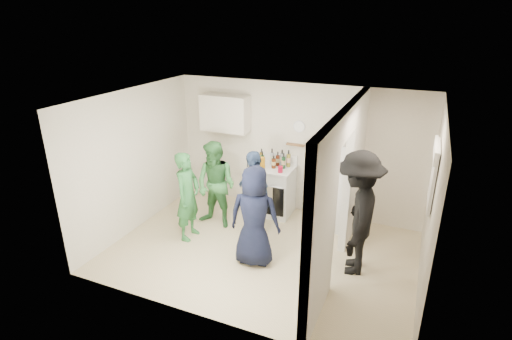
{
  "coord_description": "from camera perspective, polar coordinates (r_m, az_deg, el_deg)",
  "views": [
    {
      "loc": [
        2.13,
        -5.2,
        3.64
      ],
      "look_at": [
        -0.27,
        0.4,
        1.25
      ],
      "focal_mm": 28.0,
      "sensor_mm": 36.0,
      "label": 1
    }
  ],
  "objects": [
    {
      "name": "person_navy",
      "position": [
        6.04,
        -0.23,
        -6.65
      ],
      "size": [
        0.85,
        0.62,
        1.6
      ],
      "primitive_type": "imported",
      "rotation": [
        0.0,
        0.0,
        -2.99
      ],
      "color": "black",
      "rests_on": "floor"
    },
    {
      "name": "yellow_cup_stack_top",
      "position": [
        6.78,
        13.75,
        4.61
      ],
      "size": [
        0.09,
        0.09,
        0.25
      ],
      "primitive_type": "cylinder",
      "color": "yellow",
      "rests_on": "fridge"
    },
    {
      "name": "bottle_h",
      "position": [
        7.46,
        -0.16,
        1.29
      ],
      "size": [
        0.06,
        0.06,
        0.25
      ],
      "primitive_type": "cylinder",
      "color": "#AAB1B6",
      "rests_on": "stove"
    },
    {
      "name": "wall_front",
      "position": [
        4.74,
        -7.1,
        -9.03
      ],
      "size": [
        4.8,
        0.0,
        4.8
      ],
      "primitive_type": "plane",
      "rotation": [
        -1.57,
        0.0,
        0.0
      ],
      "color": "silver",
      "rests_on": "floor"
    },
    {
      "name": "floor",
      "position": [
        6.69,
        0.79,
        -11.52
      ],
      "size": [
        4.8,
        4.8,
        0.0
      ],
      "primitive_type": "plane",
      "color": "#CBBB8F",
      "rests_on": "ground"
    },
    {
      "name": "partition_pier_back",
      "position": [
        6.8,
        13.84,
        0.2
      ],
      "size": [
        0.12,
        1.2,
        2.5
      ],
      "primitive_type": "cube",
      "color": "silver",
      "rests_on": "floor"
    },
    {
      "name": "bottle_f",
      "position": [
        7.42,
        3.95,
        1.31
      ],
      "size": [
        0.08,
        0.08,
        0.29
      ],
      "primitive_type": "cylinder",
      "color": "#153B1F",
      "rests_on": "stove"
    },
    {
      "name": "bottle_a",
      "position": [
        7.68,
        0.79,
        2.04
      ],
      "size": [
        0.07,
        0.07,
        0.28
      ],
      "primitive_type": "cylinder",
      "color": "olive",
      "rests_on": "stove"
    },
    {
      "name": "wicker_basket",
      "position": [
        6.99,
        11.36,
        4.88
      ],
      "size": [
        0.35,
        0.25,
        0.15
      ],
      "primitive_type": "cube",
      "color": "brown",
      "rests_on": "fridge"
    },
    {
      "name": "stove",
      "position": [
        7.7,
        2.37,
        -2.88
      ],
      "size": [
        0.79,
        0.66,
        0.95
      ],
      "primitive_type": "cube",
      "color": "white",
      "rests_on": "floor"
    },
    {
      "name": "partition_header",
      "position": [
        5.45,
        12.74,
        6.66
      ],
      "size": [
        0.12,
        1.0,
        0.4
      ],
      "primitive_type": "cube",
      "color": "silver",
      "rests_on": "partition_pier_back"
    },
    {
      "name": "bottle_e",
      "position": [
        7.58,
        3.74,
        1.81
      ],
      "size": [
        0.08,
        0.08,
        0.3
      ],
      "primitive_type": "cylinder",
      "color": "#9CA5AD",
      "rests_on": "stove"
    },
    {
      "name": "fridge",
      "position": [
        7.23,
        11.54,
        -2.07
      ],
      "size": [
        0.67,
        0.65,
        1.62
      ],
      "primitive_type": "cube",
      "color": "silver",
      "rests_on": "floor"
    },
    {
      "name": "wall_right",
      "position": [
        5.73,
        23.75,
        -5.19
      ],
      "size": [
        0.0,
        3.4,
        3.4
      ],
      "primitive_type": "plane",
      "rotation": [
        1.57,
        0.0,
        -1.57
      ],
      "color": "silver",
      "rests_on": "floor"
    },
    {
      "name": "person_green_center",
      "position": [
        7.14,
        -5.74,
        -2.18
      ],
      "size": [
        0.83,
        0.67,
        1.59
      ],
      "primitive_type": "imported",
      "rotation": [
        0.0,
        0.0,
        -0.1
      ],
      "color": "#3A8447",
      "rests_on": "floor"
    },
    {
      "name": "wall_back",
      "position": [
        7.6,
        5.74,
        3.0
      ],
      "size": [
        4.8,
        0.0,
        4.8
      ],
      "primitive_type": "plane",
      "rotation": [
        1.57,
        0.0,
        0.0
      ],
      "color": "silver",
      "rests_on": "floor"
    },
    {
      "name": "bottle_d",
      "position": [
        7.43,
        2.54,
        1.17
      ],
      "size": [
        0.08,
        0.08,
        0.25
      ],
      "primitive_type": "cylinder",
      "color": "#632B11",
      "rests_on": "stove"
    },
    {
      "name": "nook_valance",
      "position": [
        5.64,
        24.3,
        2.6
      ],
      "size": [
        0.04,
        0.82,
        0.18
      ],
      "primitive_type": "cube",
      "color": "white",
      "rests_on": "wall_right"
    },
    {
      "name": "person_denim",
      "position": [
        6.83,
        -0.35,
        -3.39
      ],
      "size": [
        0.96,
        0.83,
        1.55
      ],
      "primitive_type": "imported",
      "rotation": [
        0.0,
        0.0,
        -0.61
      ],
      "color": "#364D76",
      "rests_on": "floor"
    },
    {
      "name": "wall_left",
      "position": [
        7.29,
        -16.87,
        1.35
      ],
      "size": [
        0.0,
        3.4,
        3.4
      ],
      "primitive_type": "plane",
      "rotation": [
        1.57,
        0.0,
        1.57
      ],
      "color": "silver",
      "rests_on": "floor"
    },
    {
      "name": "person_nook",
      "position": [
        5.98,
        14.24,
        -6.06
      ],
      "size": [
        0.84,
        1.3,
        1.89
      ],
      "primitive_type": "imported",
      "rotation": [
        0.0,
        0.0,
        -1.45
      ],
      "color": "black",
      "rests_on": "floor"
    },
    {
      "name": "blue_bowl",
      "position": [
        6.96,
        11.44,
        5.91
      ],
      "size": [
        0.24,
        0.24,
        0.11
      ],
      "primitive_type": "cylinder",
      "color": "navy",
      "rests_on": "wicker_basket"
    },
    {
      "name": "nook_window_frame",
      "position": [
        5.76,
        24.02,
        -0.73
      ],
      "size": [
        0.04,
        0.76,
        0.86
      ],
      "primitive_type": "cube",
      "color": "white",
      "rests_on": "wall_right"
    },
    {
      "name": "spice_shelf",
      "position": [
        7.53,
        5.65,
        3.61
      ],
      "size": [
        0.35,
        0.08,
        0.03
      ],
      "primitive_type": "cube",
      "color": "olive",
      "rests_on": "wall_back"
    },
    {
      "name": "bottle_g",
      "position": [
        7.5,
        4.66,
        1.66
      ],
      "size": [
        0.08,
        0.08,
        0.33
      ],
      "primitive_type": "cylinder",
      "color": "olive",
      "rests_on": "stove"
    },
    {
      "name": "bottle_c",
      "position": [
        7.61,
        2.29,
        1.94
      ],
      "size": [
        0.08,
        0.08,
        0.31
      ],
      "primitive_type": "cylinder",
      "color": "silver",
      "rests_on": "stove"
    },
    {
      "name": "nook_window",
      "position": [
        5.76,
        24.17,
        -0.75
      ],
      "size": [
        0.03,
        0.7,
        0.8
      ],
      "primitive_type": "cube",
      "color": "black",
      "rests_on": "wall_right"
    },
    {
      "name": "red_cup",
      "position": [
        7.25,
        3.49,
        0.09
      ],
      "size": [
        0.09,
        0.09,
        0.12
      ],
      "primitive_type": "cylinder",
      "color": "#B40C2B",
      "rests_on": "stove"
    },
    {
      "name": "upper_cabinet",
      "position": [
        7.79,
        -4.45,
        8.09
      ],
      "size": [
        0.95,
        0.34,
        0.7
      ],
      "primitive_type": "cube",
      "color": "silver",
      "rests_on": "wall_back"
    },
    {
      "name": "bottle_i",
      "position": [
        7.54,
        3.12,
        1.59
      ],
      "size": [
        0.07,
        0.07,
        0.27
      ],
      "primitive_type": "cylinder",
      "color": "#4D1B0D",
      "rests_on": "stove"
    },
    {
      "name": "bottle_b",
      "position": [
        7.43,
        0.89,
        1.52
      ],
      "size": [
        0.07,
        0.07,
        0.32
      ],
      "primitive_type": "cylinder",
      "color": "#1D4A18",
      "rests_on": "stove"
    },
    {
      "name": "wall_clock",
      "position": [
        7.44,
        6.19,
        6.19
      ],
      "size": [
        0.22,
        0.02,
        0.22
      ],
      "primitive_type": "cylinder",
      "rotation": [
        1.57,
        0.0,
        0.0
      ],
      "color": "white",
      "rests_on": "wall_back"
    },
    {
      "name": "person_green_left",
      "position": [
        6.83,
        -9.72,
        -3.71
      ],
      "size": [
        0.38,
        0.57,
        1.55
      ],
      "primitive_type": "imported",
      "rotation": [
        0.0,
        0.0,
        1.59
      ],
      "color": "#2C6F3B",
      "rests_on": "floor"
    },
    {
      "name": "partition_pier_front",
      "position": [
        4.83,
        9.16,
        -8.51
      ],
      "size": [
        0.12,
        1.2,
        2.5
      ],
      "primitive_type": "cube",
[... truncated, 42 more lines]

